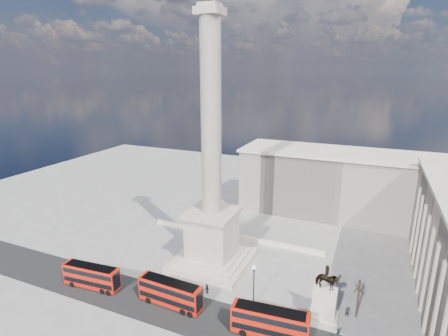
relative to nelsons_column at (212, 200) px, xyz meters
name	(u,v)px	position (x,y,z in m)	size (l,w,h in m)	color
ground	(201,275)	(0.00, -5.00, -12.92)	(180.00, 180.00, 0.00)	gray
asphalt_road	(200,317)	(5.00, -15.00, -12.91)	(120.00, 9.00, 0.01)	black
nelsons_column	(212,200)	(0.00, 0.00, 0.00)	(14.00, 14.00, 49.85)	beige
balustrade_wall	(234,236)	(0.00, 11.00, -12.37)	(40.00, 0.60, 1.10)	beige
building_northeast	(341,183)	(20.00, 35.00, -4.59)	(51.00, 17.00, 16.60)	beige
red_bus_a	(92,276)	(-15.46, -15.68, -10.76)	(10.32, 3.16, 4.12)	red
red_bus_b	(171,293)	(-0.46, -14.46, -10.65)	(10.74, 2.90, 4.32)	red
red_bus_c	(270,322)	(15.90, -14.73, -10.62)	(10.98, 3.42, 4.38)	red
victorian_lamp	(254,283)	(11.65, -9.51, -8.64)	(0.62, 0.62, 7.26)	black
equestrian_statue	(325,299)	(22.20, -7.46, -9.83)	(4.26, 3.19, 8.80)	beige
bare_tree_mid	(359,287)	(26.78, -5.57, -7.68)	(1.75, 1.75, 6.64)	#332319
bare_tree_far	(448,264)	(39.89, 6.65, -7.56)	(1.67, 1.67, 6.80)	#332319
pedestrian_walking	(347,312)	(25.49, -6.13, -12.09)	(0.61, 0.40, 1.66)	black
pedestrian_standing	(337,334)	(24.64, -11.50, -12.07)	(0.82, 0.64, 1.69)	black
pedestrian_crossing	(207,288)	(3.42, -9.30, -12.01)	(1.07, 0.44, 1.82)	black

